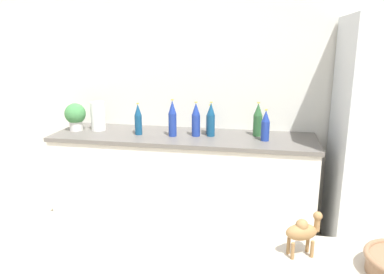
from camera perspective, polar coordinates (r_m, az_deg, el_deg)
The scene contains 12 objects.
wall_back at distance 3.36m, azimuth 5.93°, elevation 7.85°, with size 8.00×0.06×2.55m.
back_counter at distance 3.30m, azimuth -1.33°, elevation -7.13°, with size 2.21×0.63×0.88m.
potted_plant at distance 3.46m, azimuth -17.36°, elevation 3.16°, with size 0.18×0.18×0.24m.
paper_towel_roll at distance 3.42m, azimuth -14.14°, elevation 3.10°, with size 0.12×0.12×0.25m.
back_bottle_0 at distance 3.10m, azimuth 2.91°, elevation 2.63°, with size 0.07×0.07×0.29m.
back_bottle_1 at distance 3.02m, azimuth 11.13°, elevation 1.67°, with size 0.07×0.07×0.25m.
back_bottle_2 at distance 3.10m, azimuth 0.60°, elevation 2.64°, with size 0.07×0.07×0.29m.
back_bottle_3 at distance 3.10m, azimuth -3.00°, elevation 2.80°, with size 0.07×0.07×0.31m.
back_bottle_4 at distance 3.19m, azimuth 2.77°, elevation 2.63°, with size 0.07×0.07×0.25m.
back_bottle_5 at distance 3.16m, azimuth 10.00°, elevation 2.57°, with size 0.08×0.08×0.28m.
back_bottle_6 at distance 3.19m, azimuth -8.20°, elevation 2.64°, with size 0.06×0.06×0.27m.
camel_figurine at distance 1.26m, azimuth 16.56°, elevation -13.55°, with size 0.12×0.09×0.15m.
Camera 1 is at (0.30, -0.60, 1.65)m, focal length 35.00 mm.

